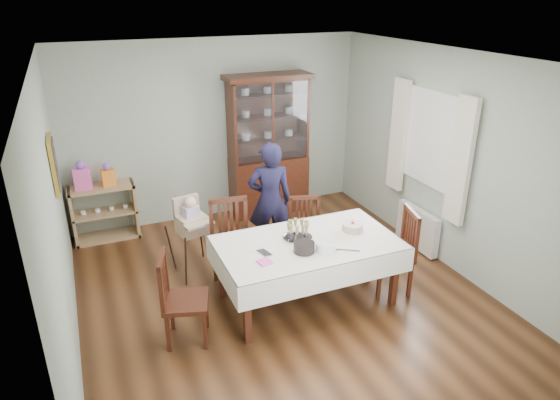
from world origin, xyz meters
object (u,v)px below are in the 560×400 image
sideboard (105,212)px  chair_far_left (233,262)px  gift_bag_orange (108,175)px  high_chair (193,242)px  chair_end_right (391,266)px  chair_end_left (185,315)px  china_cabinet (268,144)px  dining_table (307,271)px  woman (270,201)px  chair_far_right (305,249)px  birthday_cake (352,228)px  gift_bag_pink (82,176)px  champagne_tray (298,233)px

sideboard → chair_far_left: chair_far_left is taller
sideboard → gift_bag_orange: bearing=-9.9°
high_chair → chair_end_right: bearing=-45.8°
chair_end_right → high_chair: high_chair is taller
sideboard → chair_end_left: (0.53, -2.67, -0.11)m
china_cabinet → chair_end_right: 2.84m
chair_far_left → chair_end_left: (-0.76, -0.76, -0.03)m
dining_table → china_cabinet: china_cabinet is taller
dining_table → chair_end_right: chair_end_right is taller
gift_bag_orange → woman: bearing=-35.7°
dining_table → chair_far_right: bearing=65.6°
birthday_cake → gift_bag_pink: size_ratio=0.66×
chair_far_right → sideboard: bearing=156.8°
dining_table → chair_end_left: bearing=-174.4°
chair_end_left → gift_bag_pink: 2.84m
champagne_tray → birthday_cake: bearing=-7.4°
champagne_tray → gift_bag_orange: gift_bag_orange is taller
woman → gift_bag_pink: woman is taller
china_cabinet → birthday_cake: 2.50m
dining_table → woman: bearing=88.9°
chair_far_right → high_chair: high_chair is taller
sideboard → chair_end_left: 2.73m
sideboard → gift_bag_pink: size_ratio=2.21×
chair_end_left → woman: 2.02m
chair_far_left → champagne_tray: (0.60, -0.51, 0.51)m
chair_far_left → high_chair: size_ratio=1.05×
champagne_tray → chair_end_right: bearing=-14.2°
sideboard → chair_end_left: chair_end_left is taller
dining_table → china_cabinet: bearing=77.9°
dining_table → gift_bag_orange: (-1.85, 2.51, 0.56)m
champagne_tray → birthday_cake: (0.65, -0.08, -0.02)m
chair_far_left → chair_end_left: 1.08m
woman → gift_bag_pink: 2.58m
chair_far_right → high_chair: 1.42m
gift_bag_orange → chair_far_right: bearing=-40.9°
chair_far_left → chair_far_right: (0.97, 0.03, -0.04)m
china_cabinet → birthday_cake: (0.04, -2.48, -0.31)m
gift_bag_pink → sideboard: bearing=5.3°
dining_table → china_cabinet: size_ratio=0.92×
woman → high_chair: bearing=15.5°
birthday_cake → gift_bag_pink: (-2.76, 2.49, 0.17)m
woman → champagne_tray: (-0.09, -1.06, 0.04)m
dining_table → high_chair: (-1.02, 1.16, 0.01)m
china_cabinet → gift_bag_orange: bearing=180.0°
chair_far_left → champagne_tray: size_ratio=3.18×
champagne_tray → gift_bag_pink: (-2.11, 2.40, 0.15)m
chair_end_left → gift_bag_pink: bearing=33.2°
birthday_cake → gift_bag_orange: (-2.43, 2.49, 0.14)m
sideboard → high_chair: size_ratio=0.89×
high_chair → gift_bag_pink: bearing=117.3°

